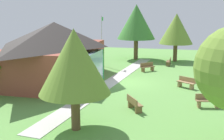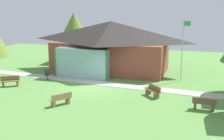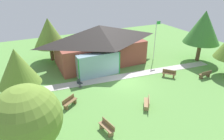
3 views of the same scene
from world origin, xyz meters
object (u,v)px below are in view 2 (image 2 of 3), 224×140
pavilion (110,46)px  flagpole (183,48)px  bench_mid_left (10,81)px  bench_front_center (61,99)px  bench_lawn_far_right (204,104)px  patio_chair_west (47,75)px  tree_behind_pavilion_left (74,29)px  bench_mid_right (153,91)px

pavilion → flagpole: bearing=-15.3°
flagpole → pavilion: bearing=164.7°
pavilion → bench_mid_left: bearing=-127.9°
bench_front_center → bench_lawn_far_right: bearing=-44.6°
bench_front_center → patio_chair_west: size_ratio=1.73×
bench_front_center → tree_behind_pavilion_left: 15.99m
pavilion → bench_front_center: size_ratio=7.93×
flagpole → bench_mid_right: flagpole is taller
bench_mid_left → bench_lawn_far_right: 15.31m
flagpole → bench_mid_left: 14.75m
bench_mid_left → pavilion: bearing=-161.5°
bench_lawn_far_right → patio_chair_west: size_ratio=1.75×
bench_lawn_far_right → tree_behind_pavilion_left: 19.72m
bench_mid_left → patio_chair_west: (1.80, 2.88, 0.01)m
flagpole → bench_lawn_far_right: 7.75m
pavilion → bench_mid_left: 10.16m
tree_behind_pavilion_left → bench_lawn_far_right: bearing=-41.1°
bench_front_center → patio_chair_west: (-4.32, 5.92, 0.01)m
bench_mid_right → bench_front_center: size_ratio=0.94×
pavilion → tree_behind_pavilion_left: size_ratio=2.07×
pavilion → tree_behind_pavilion_left: (-5.49, 3.75, 1.24)m
flagpole → bench_mid_left: (-13.29, -5.86, -2.57)m
bench_front_center → patio_chair_west: patio_chair_west is taller
bench_lawn_far_right → bench_mid_right: bearing=153.1°
flagpole → bench_mid_left: flagpole is taller
bench_mid_right → tree_behind_pavilion_left: (-11.05, 10.87, 3.42)m
patio_chair_west → tree_behind_pavilion_left: (-1.19, 8.70, 3.41)m
pavilion → tree_behind_pavilion_left: bearing=145.7°
flagpole → tree_behind_pavilion_left: tree_behind_pavilion_left is taller
pavilion → patio_chair_west: bearing=-131.0°
bench_mid_left → tree_behind_pavilion_left: 12.08m
bench_mid_right → bench_front_center: 6.69m
flagpole → bench_front_center: flagpole is taller
bench_mid_right → bench_mid_left: size_ratio=0.94×
bench_lawn_far_right → tree_behind_pavilion_left: tree_behind_pavilion_left is taller
bench_mid_right → bench_lawn_far_right: 4.07m
bench_mid_right → tree_behind_pavilion_left: size_ratio=0.25×
flagpole → patio_chair_west: (-11.49, -2.98, -2.55)m
pavilion → patio_chair_west: 6.91m
pavilion → bench_mid_right: pavilion is taller
patio_chair_west → flagpole: bearing=170.6°
flagpole → tree_behind_pavilion_left: 13.93m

